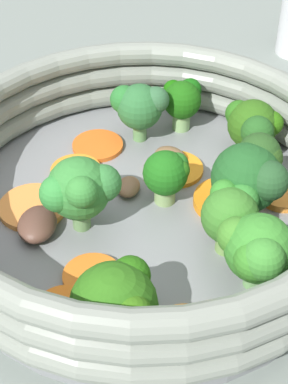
{
  "coord_description": "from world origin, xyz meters",
  "views": [
    {
      "loc": [
        0.27,
        -0.16,
        0.3
      ],
      "look_at": [
        0.0,
        0.0,
        0.03
      ],
      "focal_mm": 60.0,
      "sensor_mm": 36.0,
      "label": 1
    }
  ],
  "objects_px": {
    "carrot_slice_4": "(64,309)",
    "carrot_slice_7": "(227,201)",
    "carrot_slice_3": "(186,331)",
    "broccoli_floret_0": "(79,189)",
    "carrot_slice_6": "(92,277)",
    "skillet": "(144,217)",
    "carrot_slice_8": "(98,146)",
    "broccoli_floret_2": "(166,172)",
    "carrot_slice_2": "(76,171)",
    "broccoli_floret_3": "(253,125)",
    "mushroom_piece_0": "(170,156)",
    "mushroom_piece_1": "(37,224)",
    "broccoli_floret_5": "(138,105)",
    "carrot_slice_5": "(33,207)",
    "broccoli_floret_1": "(252,173)",
    "broccoli_floret_6": "(257,251)",
    "broccoli_floret_8": "(182,99)",
    "carrot_slice_1": "(282,195)",
    "mushroom_piece_2": "(134,185)",
    "broccoli_floret_7": "(116,306)",
    "broccoli_floret_4": "(231,213)",
    "carrot_slice_0": "(175,169)"
  },
  "relations": [
    {
      "from": "broccoli_floret_4",
      "to": "broccoli_floret_5",
      "type": "height_order",
      "value": "same"
    },
    {
      "from": "broccoli_floret_4",
      "to": "broccoli_floret_7",
      "type": "relative_size",
      "value": 0.9
    },
    {
      "from": "carrot_slice_4",
      "to": "carrot_slice_7",
      "type": "distance_m",
      "value": 0.14
    },
    {
      "from": "carrot_slice_5",
      "to": "broccoli_floret_2",
      "type": "bearing_deg",
      "value": 65.76
    },
    {
      "from": "carrot_slice_7",
      "to": "broccoli_floret_6",
      "type": "xyz_separation_m",
      "value": [
        0.07,
        -0.03,
        0.03
      ]
    },
    {
      "from": "carrot_slice_7",
      "to": "broccoli_floret_8",
      "type": "height_order",
      "value": "broccoli_floret_8"
    },
    {
      "from": "carrot_slice_2",
      "to": "broccoli_floret_3",
      "type": "xyz_separation_m",
      "value": [
        0.04,
        0.12,
        0.02
      ]
    },
    {
      "from": "carrot_slice_0",
      "to": "broccoli_floret_6",
      "type": "height_order",
      "value": "broccoli_floret_6"
    },
    {
      "from": "broccoli_floret_0",
      "to": "carrot_slice_1",
      "type": "bearing_deg",
      "value": 71.38
    },
    {
      "from": "carrot_slice_5",
      "to": "broccoli_floret_8",
      "type": "xyz_separation_m",
      "value": [
        -0.03,
        0.14,
        0.02
      ]
    },
    {
      "from": "carrot_slice_3",
      "to": "broccoli_floret_6",
      "type": "xyz_separation_m",
      "value": [
        -0.01,
        0.05,
        0.03
      ]
    },
    {
      "from": "carrot_slice_4",
      "to": "carrot_slice_8",
      "type": "height_order",
      "value": "carrot_slice_4"
    },
    {
      "from": "broccoli_floret_5",
      "to": "broccoli_floret_7",
      "type": "xyz_separation_m",
      "value": [
        0.15,
        -0.11,
        -0.0
      ]
    },
    {
      "from": "carrot_slice_6",
      "to": "skillet",
      "type": "bearing_deg",
      "value": 122.85
    },
    {
      "from": "broccoli_floret_1",
      "to": "broccoli_floret_6",
      "type": "bearing_deg",
      "value": -35.78
    },
    {
      "from": "carrot_slice_8",
      "to": "broccoli_floret_0",
      "type": "xyz_separation_m",
      "value": [
        0.07,
        -0.05,
        0.03
      ]
    },
    {
      "from": "broccoli_floret_7",
      "to": "mushroom_piece_0",
      "type": "height_order",
      "value": "broccoli_floret_7"
    },
    {
      "from": "broccoli_floret_2",
      "to": "carrot_slice_1",
      "type": "bearing_deg",
      "value": 59.73
    },
    {
      "from": "mushroom_piece_0",
      "to": "mushroom_piece_1",
      "type": "xyz_separation_m",
      "value": [
        0.02,
        -0.11,
        0.0
      ]
    },
    {
      "from": "carrot_slice_1",
      "to": "carrot_slice_6",
      "type": "bearing_deg",
      "value": -90.39
    },
    {
      "from": "carrot_slice_3",
      "to": "broccoli_floret_0",
      "type": "distance_m",
      "value": 0.11
    },
    {
      "from": "skillet",
      "to": "broccoli_floret_3",
      "type": "xyz_separation_m",
      "value": [
        -0.01,
        0.1,
        0.03
      ]
    },
    {
      "from": "carrot_slice_6",
      "to": "broccoli_floret_2",
      "type": "bearing_deg",
      "value": 116.98
    },
    {
      "from": "carrot_slice_6",
      "to": "broccoli_floret_5",
      "type": "height_order",
      "value": "broccoli_floret_5"
    },
    {
      "from": "carrot_slice_8",
      "to": "broccoli_floret_2",
      "type": "distance_m",
      "value": 0.08
    },
    {
      "from": "broccoli_floret_0",
      "to": "broccoli_floret_4",
      "type": "height_order",
      "value": "broccoli_floret_0"
    },
    {
      "from": "carrot_slice_6",
      "to": "carrot_slice_8",
      "type": "height_order",
      "value": "carrot_slice_6"
    },
    {
      "from": "skillet",
      "to": "broccoli_floret_3",
      "type": "bearing_deg",
      "value": 97.69
    },
    {
      "from": "carrot_slice_7",
      "to": "broccoli_floret_5",
      "type": "bearing_deg",
      "value": -172.88
    },
    {
      "from": "carrot_slice_4",
      "to": "broccoli_floret_3",
      "type": "height_order",
      "value": "broccoli_floret_3"
    },
    {
      "from": "skillet",
      "to": "carrot_slice_7",
      "type": "relative_size",
      "value": 5.84
    },
    {
      "from": "broccoli_floret_5",
      "to": "mushroom_piece_0",
      "type": "bearing_deg",
      "value": 5.36
    },
    {
      "from": "skillet",
      "to": "mushroom_piece_0",
      "type": "relative_size",
      "value": 11.25
    },
    {
      "from": "carrot_slice_7",
      "to": "broccoli_floret_3",
      "type": "xyz_separation_m",
      "value": [
        -0.04,
        0.05,
        0.02
      ]
    },
    {
      "from": "broccoli_floret_5",
      "to": "mushroom_piece_2",
      "type": "height_order",
      "value": "broccoli_floret_5"
    },
    {
      "from": "carrot_slice_2",
      "to": "mushroom_piece_0",
      "type": "distance_m",
      "value": 0.07
    },
    {
      "from": "carrot_slice_5",
      "to": "broccoli_floret_7",
      "type": "bearing_deg",
      "value": -1.21
    },
    {
      "from": "skillet",
      "to": "mushroom_piece_2",
      "type": "height_order",
      "value": "mushroom_piece_2"
    },
    {
      "from": "carrot_slice_1",
      "to": "broccoli_floret_1",
      "type": "relative_size",
      "value": 0.56
    },
    {
      "from": "broccoli_floret_0",
      "to": "mushroom_piece_2",
      "type": "height_order",
      "value": "broccoli_floret_0"
    },
    {
      "from": "carrot_slice_1",
      "to": "mushroom_piece_0",
      "type": "relative_size",
      "value": 1.34
    },
    {
      "from": "broccoli_floret_4",
      "to": "mushroom_piece_1",
      "type": "relative_size",
      "value": 1.38
    },
    {
      "from": "broccoli_floret_7",
      "to": "mushroom_piece_0",
      "type": "distance_m",
      "value": 0.16
    },
    {
      "from": "carrot_slice_2",
      "to": "broccoli_floret_3",
      "type": "bearing_deg",
      "value": 69.75
    },
    {
      "from": "carrot_slice_1",
      "to": "carrot_slice_3",
      "type": "distance_m",
      "value": 0.13
    },
    {
      "from": "carrot_slice_3",
      "to": "broccoli_floret_1",
      "type": "relative_size",
      "value": 0.64
    },
    {
      "from": "carrot_slice_4",
      "to": "carrot_slice_5",
      "type": "distance_m",
      "value": 0.09
    },
    {
      "from": "carrot_slice_4",
      "to": "broccoli_floret_1",
      "type": "xyz_separation_m",
      "value": [
        -0.01,
        0.14,
        0.03
      ]
    },
    {
      "from": "broccoli_floret_1",
      "to": "mushroom_piece_0",
      "type": "distance_m",
      "value": 0.08
    },
    {
      "from": "carrot_slice_0",
      "to": "broccoli_floret_2",
      "type": "height_order",
      "value": "broccoli_floret_2"
    }
  ]
}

